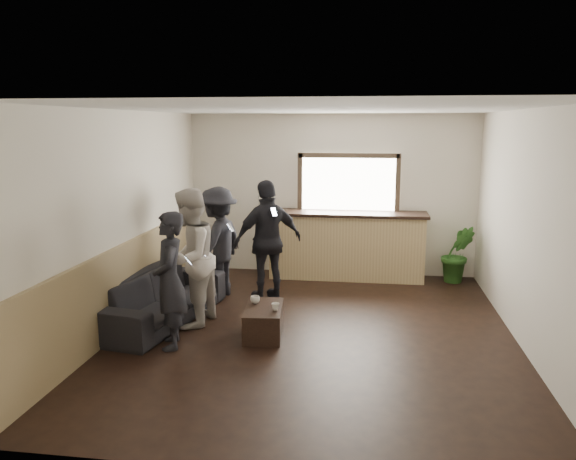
% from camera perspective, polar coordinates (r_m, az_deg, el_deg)
% --- Properties ---
extents(ground, '(5.00, 6.00, 0.01)m').
position_cam_1_polar(ground, '(7.30, 2.61, -10.33)').
color(ground, black).
extents(room_shell, '(5.01, 6.01, 2.80)m').
position_cam_1_polar(room_shell, '(7.02, -3.28, 1.25)').
color(room_shell, silver).
rests_on(room_shell, ground).
extents(bar_counter, '(2.70, 0.68, 2.13)m').
position_cam_1_polar(bar_counter, '(9.69, 5.98, -1.13)').
color(bar_counter, tan).
rests_on(bar_counter, ground).
extents(sofa, '(1.27, 2.37, 0.66)m').
position_cam_1_polar(sofa, '(7.79, -12.84, -6.69)').
color(sofa, black).
rests_on(sofa, ground).
extents(coffee_table, '(0.53, 0.86, 0.37)m').
position_cam_1_polar(coffee_table, '(7.16, -2.47, -9.21)').
color(coffee_table, black).
rests_on(coffee_table, ground).
extents(cup_a, '(0.16, 0.16, 0.09)m').
position_cam_1_polar(cup_a, '(7.23, -3.36, -7.08)').
color(cup_a, silver).
rests_on(cup_a, coffee_table).
extents(cup_b, '(0.12, 0.12, 0.09)m').
position_cam_1_polar(cup_b, '(6.97, -1.29, -7.80)').
color(cup_b, silver).
rests_on(cup_b, coffee_table).
extents(potted_plant, '(0.56, 0.47, 0.97)m').
position_cam_1_polar(potted_plant, '(9.79, 16.84, -2.34)').
color(potted_plant, '#2D6623').
rests_on(potted_plant, ground).
extents(person_a, '(0.56, 0.69, 1.63)m').
position_cam_1_polar(person_a, '(6.75, -11.93, -5.03)').
color(person_a, black).
rests_on(person_a, ground).
extents(person_b, '(0.80, 0.97, 1.82)m').
position_cam_1_polar(person_b, '(7.41, -10.00, -2.82)').
color(person_b, beige).
rests_on(person_b, ground).
extents(person_c, '(0.87, 1.21, 1.70)m').
position_cam_1_polar(person_c, '(8.60, -7.12, -1.26)').
color(person_c, black).
rests_on(person_c, ground).
extents(person_d, '(1.13, 0.96, 1.82)m').
position_cam_1_polar(person_d, '(8.36, -2.03, -1.10)').
color(person_d, black).
rests_on(person_d, ground).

